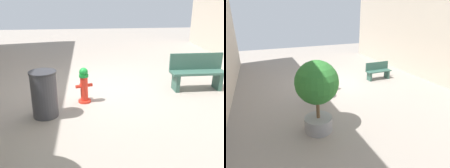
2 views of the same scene
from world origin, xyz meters
The scene contains 4 objects.
ground_plane centered at (0.00, 0.00, 0.00)m, with size 23.40×23.40×0.00m, color gray.
fire_hydrant centered at (0.53, 0.94, 0.42)m, with size 0.40×0.37×0.84m.
bench_near centered at (-2.45, 0.35, 0.48)m, with size 1.43×0.45×0.95m.
trash_bin centered at (1.34, 1.60, 0.49)m, with size 0.55×0.55×0.98m.
Camera 1 is at (0.44, 6.67, 2.50)m, focal length 41.71 mm.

